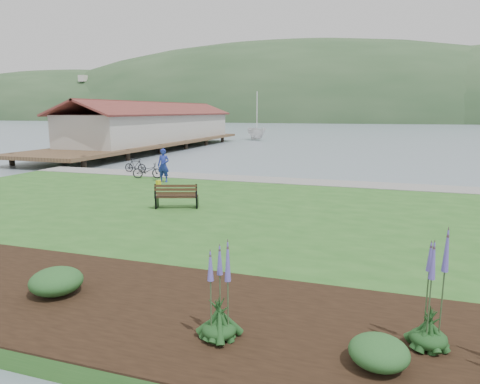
# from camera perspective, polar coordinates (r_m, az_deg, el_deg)

# --- Properties ---
(ground) EXTENTS (600.00, 600.00, 0.00)m
(ground) POSITION_cam_1_polar(r_m,az_deg,el_deg) (18.26, 1.88, -3.09)
(ground) COLOR slate
(ground) RESTS_ON ground
(lawn) EXTENTS (34.00, 20.00, 0.40)m
(lawn) POSITION_cam_1_polar(r_m,az_deg,el_deg) (16.36, -0.10, -4.00)
(lawn) COLOR #295D21
(lawn) RESTS_ON ground
(shoreline_path) EXTENTS (34.00, 2.20, 0.03)m
(shoreline_path) POSITION_cam_1_polar(r_m,az_deg,el_deg) (24.75, 6.42, 1.49)
(shoreline_path) COLOR gray
(shoreline_path) RESTS_ON lawn
(garden_bed) EXTENTS (24.00, 4.40, 0.04)m
(garden_bed) POSITION_cam_1_polar(r_m,az_deg,el_deg) (8.46, 2.61, -17.07)
(garden_bed) COLOR black
(garden_bed) RESTS_ON lawn
(far_hillside) EXTENTS (580.00, 80.00, 38.00)m
(far_hillside) POSITION_cam_1_polar(r_m,az_deg,el_deg) (187.67, 23.16, 8.57)
(far_hillside) COLOR #2B4929
(far_hillside) RESTS_ON ground
(pier_pavilion) EXTENTS (8.00, 36.00, 5.40)m
(pier_pavilion) POSITION_cam_1_polar(r_m,az_deg,el_deg) (51.10, -11.12, 8.62)
(pier_pavilion) COLOR #4C3826
(pier_pavilion) RESTS_ON ground
(park_bench) EXTENTS (1.86, 1.23, 1.07)m
(park_bench) POSITION_cam_1_polar(r_m,az_deg,el_deg) (17.81, -8.46, -0.48)
(park_bench) COLOR black
(park_bench) RESTS_ON lawn
(person) EXTENTS (0.83, 0.60, 2.22)m
(person) POSITION_cam_1_polar(r_m,az_deg,el_deg) (24.54, -10.18, 3.89)
(person) COLOR navy
(person) RESTS_ON lawn
(bicycle_a) EXTENTS (1.11, 1.87, 0.93)m
(bicycle_a) POSITION_cam_1_polar(r_m,az_deg,el_deg) (26.16, -12.25, 2.81)
(bicycle_a) COLOR black
(bicycle_a) RESTS_ON lawn
(bicycle_b) EXTENTS (0.51, 1.55, 0.92)m
(bicycle_b) POSITION_cam_1_polar(r_m,az_deg,el_deg) (28.82, -13.79, 3.45)
(bicycle_b) COLOR black
(bicycle_b) RESTS_ON lawn
(sailboat) EXTENTS (12.37, 12.40, 23.06)m
(sailboat) POSITION_cam_1_polar(r_m,az_deg,el_deg) (65.83, 2.25, 6.94)
(sailboat) COLOR silver
(sailboat) RESTS_ON ground
(pannier) EXTENTS (0.21, 0.28, 0.27)m
(pannier) POSITION_cam_1_polar(r_m,az_deg,el_deg) (23.55, -10.83, 1.20)
(pannier) COLOR gold
(pannier) RESTS_ON lawn
(echium_0) EXTENTS (0.62, 0.62, 1.87)m
(echium_0) POSITION_cam_1_polar(r_m,az_deg,el_deg) (7.65, -2.83, -14.30)
(echium_0) COLOR #143917
(echium_0) RESTS_ON garden_bed
(echium_1) EXTENTS (0.62, 0.62, 2.31)m
(echium_1) POSITION_cam_1_polar(r_m,az_deg,el_deg) (7.94, 24.22, -12.76)
(echium_1) COLOR #143917
(echium_1) RESTS_ON garden_bed
(shrub_0) EXTENTS (1.13, 1.13, 0.56)m
(shrub_0) POSITION_cam_1_polar(r_m,az_deg,el_deg) (10.31, -23.30, -10.87)
(shrub_0) COLOR #1E4C21
(shrub_0) RESTS_ON garden_bed
(shrub_1) EXTENTS (0.94, 0.94, 0.47)m
(shrub_1) POSITION_cam_1_polar(r_m,az_deg,el_deg) (7.43, 18.03, -19.63)
(shrub_1) COLOR #1E4C21
(shrub_1) RESTS_ON garden_bed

